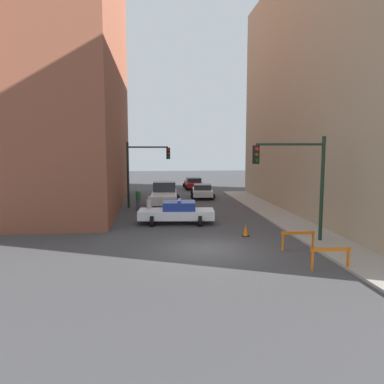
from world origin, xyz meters
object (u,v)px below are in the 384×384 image
at_px(pedestrian_crossing, 149,208).
at_px(barrier_mid, 298,237).
at_px(parked_car_near, 202,191).
at_px(white_truck, 164,195).
at_px(traffic_light_near, 300,173).
at_px(pedestrian_corner, 138,199).
at_px(traffic_light_far, 142,165).
at_px(barrier_front, 330,255).
at_px(police_car, 177,212).
at_px(traffic_cone, 246,230).
at_px(parked_car_mid, 193,183).

height_order(pedestrian_crossing, barrier_mid, pedestrian_crossing).
bearing_deg(parked_car_near, white_truck, -125.60).
xyz_separation_m(traffic_light_near, white_truck, (-6.25, 13.00, -2.62)).
bearing_deg(pedestrian_corner, pedestrian_crossing, -156.09).
relative_size(traffic_light_far, pedestrian_crossing, 3.13).
height_order(pedestrian_corner, barrier_front, pedestrian_corner).
relative_size(police_car, pedestrian_crossing, 2.92).
bearing_deg(pedestrian_crossing, parked_car_near, -148.31).
bearing_deg(barrier_front, traffic_cone, 107.66).
bearing_deg(traffic_light_far, traffic_light_near, -56.82).
bearing_deg(white_truck, parked_car_mid, 75.79).
distance_m(traffic_light_near, white_truck, 14.66).
height_order(parked_car_mid, barrier_mid, parked_car_mid).
xyz_separation_m(barrier_mid, traffic_cone, (-1.71, 3.02, -0.30)).
distance_m(parked_car_mid, pedestrian_corner, 15.57).
xyz_separation_m(white_truck, traffic_cone, (4.01, -11.32, -0.59)).
xyz_separation_m(parked_car_near, traffic_cone, (0.25, -15.60, -0.36)).
bearing_deg(white_truck, traffic_cone, -67.43).
xyz_separation_m(parked_car_near, pedestrian_crossing, (-4.95, -10.99, 0.19)).
xyz_separation_m(traffic_light_near, barrier_front, (-0.37, -4.19, -2.91)).
distance_m(parked_car_mid, pedestrian_crossing, 19.48).
bearing_deg(pedestrian_corner, white_truck, -29.20).
bearing_deg(pedestrian_corner, barrier_mid, -134.38).
bearing_deg(white_truck, police_car, -82.73).
xyz_separation_m(parked_car_mid, traffic_cone, (0.23, -23.45, -0.36)).
distance_m(parked_car_near, barrier_front, 21.59).
distance_m(traffic_light_far, white_truck, 3.15).
height_order(barrier_mid, traffic_cone, barrier_mid).
bearing_deg(traffic_light_near, white_truck, 115.66).
bearing_deg(parked_car_near, barrier_mid, -78.36).
distance_m(pedestrian_crossing, barrier_mid, 10.30).
bearing_deg(traffic_cone, barrier_mid, -60.41).
relative_size(white_truck, parked_car_mid, 1.28).
relative_size(white_truck, pedestrian_crossing, 3.31).
relative_size(traffic_light_far, traffic_cone, 7.93).
relative_size(parked_car_near, barrier_mid, 2.78).
distance_m(pedestrian_crossing, traffic_cone, 6.98).
height_order(traffic_light_far, parked_car_mid, traffic_light_far).
height_order(parked_car_near, pedestrian_crossing, pedestrian_crossing).
bearing_deg(pedestrian_crossing, traffic_light_near, 105.68).
height_order(traffic_light_near, police_car, traffic_light_near).
relative_size(pedestrian_corner, barrier_mid, 1.04).
bearing_deg(pedestrian_crossing, barrier_front, 89.93).
bearing_deg(parked_car_mid, pedestrian_corner, -112.34).
bearing_deg(traffic_light_far, barrier_mid, -61.13).
height_order(traffic_light_near, traffic_light_far, traffic_light_near).
distance_m(parked_car_near, parked_car_mid, 7.85).
bearing_deg(parked_car_near, pedestrian_corner, -125.85).
bearing_deg(barrier_mid, pedestrian_crossing, 132.16).
height_order(police_car, white_truck, white_truck).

